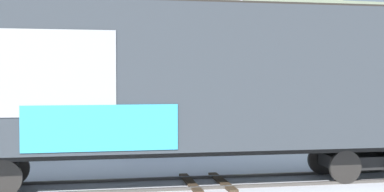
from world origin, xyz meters
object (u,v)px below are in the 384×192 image
at_px(parked_car_tan, 315,126).
at_px(parked_car_black, 14,132).
at_px(parked_car_blue, 168,127).
at_px(freight_car, 180,80).
at_px(flagpole, 244,24).

bearing_deg(parked_car_tan, parked_car_black, 179.78).
distance_m(parked_car_black, parked_car_tan, 12.34).
xyz_separation_m(parked_car_blue, parked_car_tan, (6.46, -0.04, -0.10)).
bearing_deg(freight_car, parked_car_blue, 82.11).
bearing_deg(freight_car, parked_car_black, 126.07).
xyz_separation_m(flagpole, parked_car_blue, (-4.93, -4.92, -4.76)).
xyz_separation_m(freight_car, parked_car_tan, (7.40, 6.73, -2.01)).
distance_m(flagpole, parked_car_blue, 8.44).
distance_m(freight_car, parked_car_tan, 10.21).
relative_size(flagpole, parked_car_tan, 2.09).
bearing_deg(freight_car, flagpole, 63.34).
distance_m(parked_car_black, parked_car_blue, 5.88).
distance_m(parked_car_blue, parked_car_tan, 6.46).
distance_m(freight_car, parked_car_blue, 7.10).
xyz_separation_m(parked_car_black, parked_car_tan, (12.34, -0.05, -0.03)).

